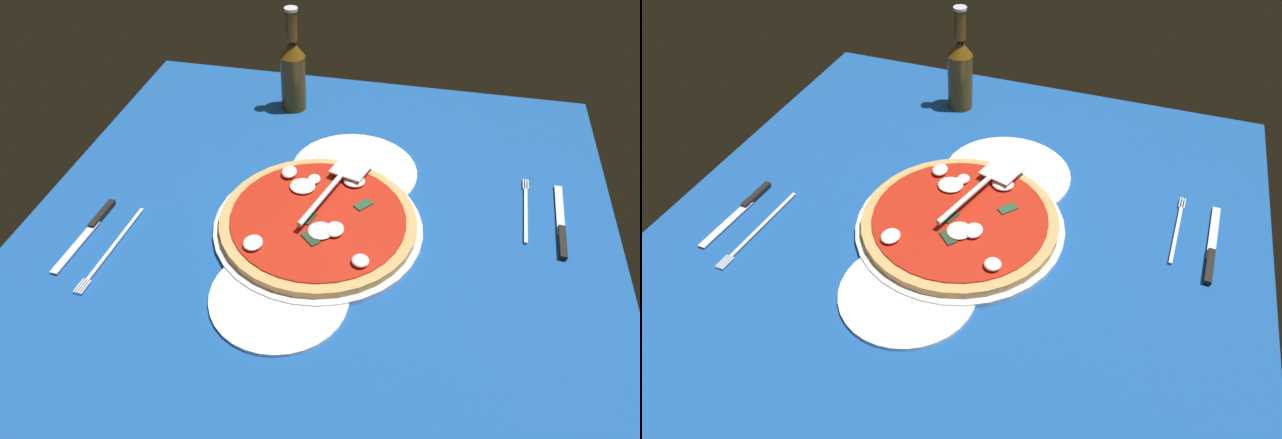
# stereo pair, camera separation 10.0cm
# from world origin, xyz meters

# --- Properties ---
(ground_plane) EXTENTS (1.07, 1.07, 0.01)m
(ground_plane) POSITION_xyz_m (0.00, 0.00, -0.00)
(ground_plane) COLOR navy
(checker_pattern) EXTENTS (1.07, 1.07, 0.00)m
(checker_pattern) POSITION_xyz_m (-0.00, -0.00, 0.00)
(checker_pattern) COLOR silver
(checker_pattern) RESTS_ON ground_plane
(pizza_pan) EXTENTS (0.38, 0.38, 0.01)m
(pizza_pan) POSITION_xyz_m (0.02, 0.00, 0.01)
(pizza_pan) COLOR silver
(pizza_pan) RESTS_ON ground_plane
(dinner_plate_left) EXTENTS (0.25, 0.25, 0.01)m
(dinner_plate_left) POSITION_xyz_m (-0.16, 0.04, 0.01)
(dinner_plate_left) COLOR white
(dinner_plate_left) RESTS_ON ground_plane
(dinner_plate_right) EXTENTS (0.22, 0.22, 0.01)m
(dinner_plate_right) POSITION_xyz_m (0.19, -0.03, 0.01)
(dinner_plate_right) COLOR white
(dinner_plate_right) RESTS_ON ground_plane
(pizza) EXTENTS (0.35, 0.35, 0.03)m
(pizza) POSITION_xyz_m (0.02, 0.00, 0.02)
(pizza) COLOR tan
(pizza) RESTS_ON pizza_pan
(pizza_server) EXTENTS (0.23, 0.10, 0.01)m
(pizza_server) POSITION_xyz_m (-0.06, 0.02, 0.05)
(pizza_server) COLOR silver
(pizza_server) RESTS_ON pizza
(place_setting_near) EXTENTS (0.22, 0.15, 0.01)m
(place_setting_near) POSITION_xyz_m (0.13, -0.37, 0.00)
(place_setting_near) COLOR white
(place_setting_near) RESTS_ON ground_plane
(place_setting_far) EXTENTS (0.21, 0.15, 0.01)m
(place_setting_far) POSITION_xyz_m (-0.09, 0.40, 0.00)
(place_setting_far) COLOR white
(place_setting_far) RESTS_ON ground_plane
(beer_bottle) EXTENTS (0.06, 0.06, 0.24)m
(beer_bottle) POSITION_xyz_m (-0.38, -0.14, 0.10)
(beer_bottle) COLOR #51370D
(beer_bottle) RESTS_ON ground_plane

